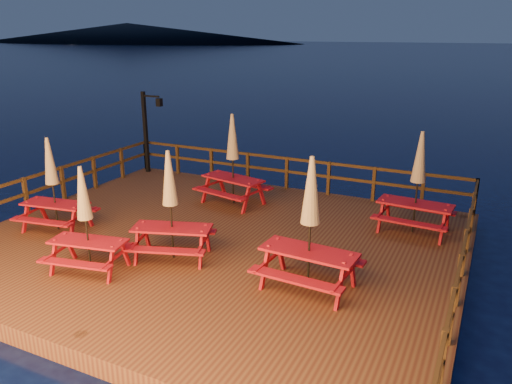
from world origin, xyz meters
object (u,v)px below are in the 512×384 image
(lamp_post, at_px, (149,125))
(picnic_table_0, at_px, (310,222))
(picnic_table_2, at_px, (52,183))
(picnic_table_1, at_px, (233,158))

(lamp_post, height_order, picnic_table_0, lamp_post)
(picnic_table_0, relative_size, picnic_table_2, 1.12)
(lamp_post, distance_m, picnic_table_0, 10.24)
(picnic_table_2, bearing_deg, picnic_table_1, 41.40)
(picnic_table_1, distance_m, picnic_table_2, 5.09)
(picnic_table_0, height_order, picnic_table_2, picnic_table_0)
(picnic_table_0, bearing_deg, picnic_table_2, -177.38)
(picnic_table_0, distance_m, picnic_table_2, 7.16)
(picnic_table_0, relative_size, picnic_table_1, 1.01)
(picnic_table_0, height_order, picnic_table_1, picnic_table_0)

